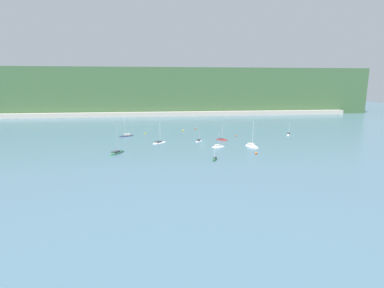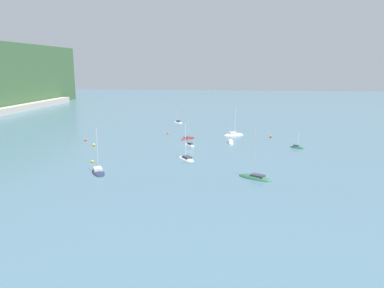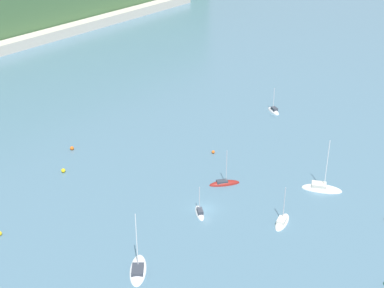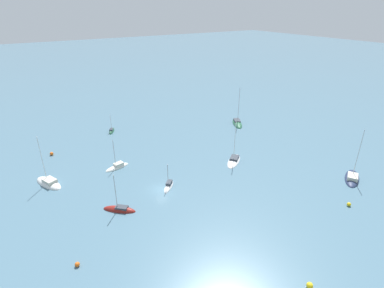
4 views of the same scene
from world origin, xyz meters
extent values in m
plane|color=slate|center=(0.00, 0.00, 0.00)|extent=(600.00, 600.00, 0.00)
ellipsoid|color=silver|center=(-20.56, -1.57, 0.00)|extent=(7.72, 6.80, 1.16)
cube|color=#333842|center=(-21.05, -1.94, 0.65)|extent=(3.33, 3.16, 0.66)
cylinder|color=silver|center=(-20.26, -1.33, 5.40)|extent=(0.14, 0.14, 10.16)
ellipsoid|color=#232D4C|center=(-37.72, 18.55, 0.00)|extent=(8.67, 6.72, 1.40)
cube|color=beige|center=(-37.14, 18.88, 0.83)|extent=(3.62, 3.27, 0.88)
cylinder|color=silver|center=(-38.08, 18.33, 6.01)|extent=(0.14, 0.14, 11.24)
ellipsoid|color=maroon|center=(9.84, 2.00, 0.00)|extent=(5.89, 5.51, 1.61)
cube|color=#333842|center=(9.46, 2.34, 0.68)|extent=(2.52, 2.43, 0.47)
cylinder|color=#B2B2B7|center=(10.07, 1.79, 4.04)|extent=(0.14, 0.14, 7.18)
ellipsoid|color=white|center=(4.77, -13.81, 0.00)|extent=(6.24, 3.15, 1.27)
cube|color=silver|center=(4.30, -13.91, 0.72)|extent=(2.38, 1.80, 0.75)
cylinder|color=#B2B2B7|center=(5.06, -13.75, 3.78)|extent=(0.14, 0.14, 6.86)
ellipsoid|color=#2D6647|center=(-37.70, -20.80, 0.00)|extent=(6.72, 8.92, 1.91)
cube|color=#333842|center=(-38.05, -21.41, 0.83)|extent=(3.21, 3.67, 0.61)
cylinder|color=#B2B2B7|center=(-37.48, -20.42, 6.26)|extent=(0.14, 0.14, 11.47)
ellipsoid|color=white|center=(19.61, -14.83, 0.00)|extent=(5.71, 8.43, 1.96)
cube|color=beige|center=(19.36, -14.24, 0.97)|extent=(2.94, 3.41, 0.86)
cylinder|color=silver|center=(19.76, -15.19, 5.78)|extent=(0.14, 0.14, 10.48)
ellipsoid|color=silver|center=(48.93, 12.12, 0.00)|extent=(4.26, 5.27, 1.70)
cube|color=#333842|center=(48.71, 11.77, 0.89)|extent=(2.03, 2.22, 0.84)
cylinder|color=silver|center=(49.07, 12.34, 3.48)|extent=(0.14, 0.14, 6.03)
ellipsoid|color=#2D6647|center=(-1.31, -36.02, 0.00)|extent=(3.36, 4.78, 1.76)
cube|color=#333842|center=(-1.13, -35.68, 0.76)|extent=(1.60, 1.93, 0.55)
cylinder|color=silver|center=(-1.42, -36.22, 2.92)|extent=(0.14, 0.14, 4.87)
ellipsoid|color=silver|center=(-1.71, -0.06, 0.00)|extent=(4.54, 4.62, 1.21)
cube|color=#333842|center=(-1.99, -0.35, 0.72)|extent=(1.98, 2.00, 0.76)
cylinder|color=#B2B2B7|center=(-1.53, 0.12, 2.94)|extent=(0.14, 0.14, 5.21)
sphere|color=orange|center=(1.84, 38.44, 0.44)|extent=(0.88, 0.88, 0.88)
sphere|color=yellow|center=(-27.91, 24.02, 0.38)|extent=(0.76, 0.76, 0.76)
sphere|color=orange|center=(16.76, -28.87, 0.44)|extent=(0.88, 0.88, 0.88)
sphere|color=yellow|center=(-6.34, 32.05, 0.45)|extent=(0.90, 0.90, 0.90)
sphere|color=orange|center=(19.62, 11.46, 0.36)|extent=(0.73, 0.73, 0.73)
camera|label=1|loc=(-22.17, -139.23, 27.36)|focal=28.00mm
camera|label=2|loc=(-125.50, -16.46, 26.58)|focal=35.00mm
camera|label=3|loc=(-69.24, -48.12, 56.06)|focal=50.00mm
camera|label=4|loc=(22.37, 47.79, 35.17)|focal=28.00mm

